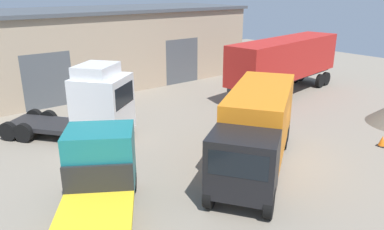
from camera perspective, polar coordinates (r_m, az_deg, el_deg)
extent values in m
plane|color=gray|center=(18.06, 11.83, -6.19)|extent=(60.00, 60.00, 0.00)
cube|color=tan|center=(31.55, -14.31, 9.81)|extent=(24.74, 8.45, 5.73)
cube|color=#474C51|center=(31.24, -14.77, 15.22)|extent=(25.24, 8.95, 0.25)
cube|color=#4C5156|center=(25.98, -21.11, 4.88)|extent=(3.20, 0.08, 3.60)
cube|color=#4C5156|center=(30.90, -1.52, 8.20)|extent=(3.20, 0.08, 3.60)
cube|color=silver|center=(19.23, -13.43, 1.51)|extent=(3.45, 3.43, 2.92)
cube|color=silver|center=(18.90, -14.37, 6.60)|extent=(2.69, 2.61, 0.60)
cube|color=black|center=(18.58, -10.34, 3.00)|extent=(1.71, 1.35, 1.05)
cube|color=#232326|center=(21.31, -21.09, -1.37)|extent=(4.14, 4.53, 0.24)
cylinder|color=#B2B2B7|center=(21.82, -18.29, -1.05)|extent=(1.12, 1.21, 0.56)
cylinder|color=black|center=(20.39, -10.24, -1.61)|extent=(0.84, 0.97, 0.99)
cylinder|color=black|center=(18.54, -12.94, -3.91)|extent=(0.84, 0.97, 0.99)
cylinder|color=black|center=(22.57, -20.97, -0.56)|extent=(0.84, 0.97, 0.99)
cylinder|color=black|center=(20.93, -24.29, -2.50)|extent=(0.84, 0.97, 0.99)
cylinder|color=black|center=(23.09, -22.82, -0.38)|extent=(0.84, 0.97, 0.99)
cylinder|color=black|center=(21.48, -26.19, -2.26)|extent=(0.84, 0.97, 0.99)
cube|color=red|center=(28.07, 14.03, 8.43)|extent=(11.36, 3.99, 2.70)
cube|color=#232326|center=(28.36, 13.79, 5.51)|extent=(11.26, 3.25, 0.24)
cube|color=#232326|center=(25.33, 11.38, 2.53)|extent=(0.18, 0.18, 1.11)
cube|color=#232326|center=(26.17, 8.43, 3.23)|extent=(0.18, 0.18, 1.11)
cylinder|color=black|center=(31.30, 18.94, 4.95)|extent=(1.09, 0.44, 1.06)
cylinder|color=black|center=(32.25, 15.41, 5.68)|extent=(1.09, 0.44, 1.06)
cylinder|color=black|center=(32.20, 19.70, 5.23)|extent=(1.09, 0.44, 1.06)
cylinder|color=black|center=(33.11, 16.25, 5.94)|extent=(1.09, 0.44, 1.06)
cube|color=black|center=(13.37, 7.72, -7.42)|extent=(2.91, 3.05, 2.20)
cube|color=black|center=(12.38, 7.02, -7.59)|extent=(1.18, 1.72, 0.88)
cube|color=orange|center=(16.98, 10.33, -0.12)|extent=(6.62, 5.51, 2.59)
cylinder|color=black|center=(13.40, 11.68, -12.98)|extent=(1.08, 0.85, 1.09)
cylinder|color=black|center=(13.70, 2.75, -11.80)|extent=(1.08, 0.85, 1.09)
cylinder|color=black|center=(18.91, 13.88, -3.37)|extent=(1.08, 0.85, 1.09)
cylinder|color=black|center=(19.12, 7.61, -2.71)|extent=(1.08, 0.85, 1.09)
cylinder|color=black|center=(19.84, 14.12, -2.32)|extent=(1.08, 0.85, 1.09)
cylinder|color=black|center=(20.04, 8.14, -1.70)|extent=(1.08, 0.85, 1.09)
cube|color=#197075|center=(14.13, -13.71, -6.30)|extent=(3.04, 2.89, 2.20)
cube|color=black|center=(14.81, -13.41, -3.41)|extent=(1.75, 1.15, 0.88)
cube|color=#232326|center=(13.38, -14.11, -9.61)|extent=(2.09, 1.39, 1.10)
cylinder|color=black|center=(15.18, -17.17, -9.42)|extent=(0.84, 1.09, 1.10)
cylinder|color=black|center=(14.91, -9.13, -9.30)|extent=(0.84, 1.09, 1.10)
cube|color=black|center=(21.02, 26.88, -4.20)|extent=(0.40, 0.40, 0.04)
cone|color=orange|center=(20.93, 26.98, -3.55)|extent=(0.36, 0.36, 0.55)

